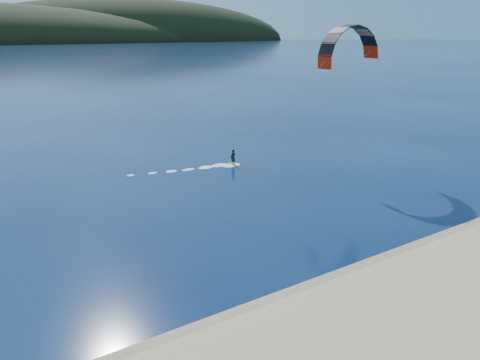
% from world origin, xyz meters
% --- Properties ---
extents(wet_sand, '(220.00, 2.50, 0.10)m').
position_xyz_m(wet_sand, '(0.00, 4.50, 0.05)').
color(wet_sand, '#8B7451').
rests_on(wet_sand, ground).
extents(kitesurfer_near, '(24.25, 8.11, 14.46)m').
position_xyz_m(kitesurfer_near, '(21.34, 22.33, 10.02)').
color(kitesurfer_near, '#BCDA19').
rests_on(kitesurfer_near, ground).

